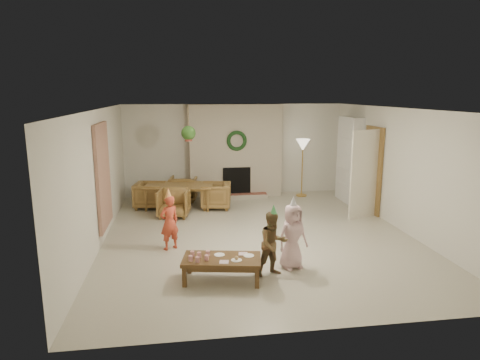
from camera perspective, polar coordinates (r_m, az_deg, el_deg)
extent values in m
plane|color=#B7B29E|center=(8.48, 2.42, -7.45)|extent=(7.00, 7.00, 0.00)
plane|color=white|center=(8.01, 2.57, 9.68)|extent=(7.00, 7.00, 0.00)
plane|color=silver|center=(11.56, -0.74, 4.14)|extent=(7.00, 0.00, 7.00)
plane|color=silver|center=(4.87, 10.22, -6.95)|extent=(7.00, 0.00, 7.00)
plane|color=silver|center=(8.15, -18.71, 0.24)|extent=(0.00, 7.00, 7.00)
plane|color=silver|center=(9.19, 21.21, 1.32)|extent=(0.00, 7.00, 7.00)
cube|color=#5A2B18|center=(11.37, -0.60, 4.01)|extent=(2.50, 0.40, 2.50)
cube|color=maroon|center=(11.25, -0.35, -2.25)|extent=(1.60, 0.30, 0.12)
cube|color=black|center=(11.33, -0.47, -0.13)|extent=(0.75, 0.12, 0.75)
torus|color=#153818|center=(11.10, -0.45, 5.38)|extent=(0.54, 0.10, 0.54)
cylinder|color=gold|center=(11.69, 8.37, -2.07)|extent=(0.29, 0.29, 0.03)
cylinder|color=gold|center=(11.54, 8.48, 1.40)|extent=(0.03, 0.03, 1.42)
cone|color=beige|center=(11.43, 8.58, 4.76)|extent=(0.38, 0.38, 0.31)
cube|color=white|center=(11.18, 14.71, 2.71)|extent=(0.30, 1.00, 2.20)
cube|color=white|center=(11.29, 14.44, -0.55)|extent=(0.30, 0.92, 0.03)
cube|color=white|center=(11.21, 14.54, 1.45)|extent=(0.30, 0.92, 0.03)
cube|color=white|center=(11.15, 14.65, 3.47)|extent=(0.30, 0.92, 0.03)
cube|color=white|center=(11.10, 14.76, 5.51)|extent=(0.30, 0.92, 0.03)
cube|color=maroon|center=(11.12, 14.68, -0.01)|extent=(0.20, 0.40, 0.24)
cube|color=navy|center=(11.23, 14.39, 2.19)|extent=(0.20, 0.44, 0.24)
cube|color=#A06422|center=(11.03, 14.79, 4.06)|extent=(0.20, 0.36, 0.22)
cube|color=olive|center=(10.25, 17.67, 1.28)|extent=(0.05, 0.86, 2.04)
cube|color=beige|center=(9.76, 16.61, 0.71)|extent=(0.77, 0.32, 2.00)
cube|color=tan|center=(8.34, -18.20, 0.53)|extent=(0.06, 1.20, 2.00)
imported|color=olive|center=(10.40, -8.32, -2.24)|extent=(1.78, 1.18, 0.58)
imported|color=olive|center=(9.70, -9.02, -3.11)|extent=(0.79, 0.81, 0.64)
imported|color=olive|center=(11.09, -7.72, -1.18)|extent=(0.79, 0.81, 0.64)
imported|color=olive|center=(10.54, -12.22, -2.04)|extent=(0.81, 0.79, 0.64)
imported|color=olive|center=(10.29, -3.33, -2.12)|extent=(0.81, 0.79, 0.64)
cylinder|color=tan|center=(9.39, -7.09, 7.78)|extent=(0.01, 0.01, 0.70)
cylinder|color=#973E30|center=(9.42, -7.03, 5.66)|extent=(0.16, 0.16, 0.12)
sphere|color=#244D19|center=(9.40, -7.05, 6.38)|extent=(0.32, 0.32, 0.32)
cube|color=#52371B|center=(6.42, -2.50, -10.78)|extent=(1.26, 0.78, 0.05)
cube|color=#52371B|center=(6.44, -2.50, -11.30)|extent=(1.15, 0.68, 0.07)
cube|color=#52371B|center=(6.33, -7.59, -12.98)|extent=(0.07, 0.07, 0.31)
cube|color=#52371B|center=(6.26, 2.35, -13.21)|extent=(0.07, 0.07, 0.31)
cube|color=#52371B|center=(6.77, -6.93, -11.29)|extent=(0.07, 0.07, 0.31)
cube|color=#52371B|center=(6.69, 2.31, -11.48)|extent=(0.07, 0.07, 0.31)
cylinder|color=white|center=(6.32, -6.76, -10.57)|extent=(0.07, 0.07, 0.08)
cylinder|color=white|center=(6.48, -6.52, -9.97)|extent=(0.07, 0.07, 0.08)
cylinder|color=white|center=(6.26, -5.82, -10.76)|extent=(0.07, 0.07, 0.08)
cylinder|color=white|center=(6.43, -5.61, -10.15)|extent=(0.07, 0.07, 0.08)
cylinder|color=white|center=(6.31, -4.58, -10.54)|extent=(0.07, 0.07, 0.08)
cylinder|color=white|center=(6.48, -4.40, -9.94)|extent=(0.07, 0.07, 0.08)
cylinder|color=white|center=(6.51, -2.84, -10.16)|extent=(0.19, 0.19, 0.01)
cylinder|color=white|center=(6.31, -0.49, -10.87)|extent=(0.19, 0.19, 0.01)
cylinder|color=white|center=(6.47, 1.20, -10.27)|extent=(0.19, 0.19, 0.01)
sphere|color=tan|center=(6.30, -0.49, -10.58)|extent=(0.07, 0.07, 0.06)
cube|color=#D69EB6|center=(6.25, -2.20, -11.11)|extent=(0.16, 0.16, 0.01)
cube|color=#D69EB6|center=(6.54, 0.41, -10.04)|extent=(0.16, 0.16, 0.01)
imported|color=#C14029|center=(7.68, -9.63, -5.76)|extent=(0.44, 0.39, 1.01)
cone|color=#E8DD4D|center=(7.53, -9.77, -1.80)|extent=(0.16, 0.16, 0.19)
imported|color=maroon|center=(6.54, 4.54, -8.69)|extent=(0.58, 0.51, 1.02)
cone|color=#46A458|center=(6.37, 4.62, -4.07)|extent=(0.13, 0.13, 0.17)
imported|color=beige|center=(6.83, 7.19, -7.64)|extent=(0.60, 0.48, 1.07)
cone|color=silver|center=(6.66, 7.31, -2.97)|extent=(0.16, 0.16, 0.19)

